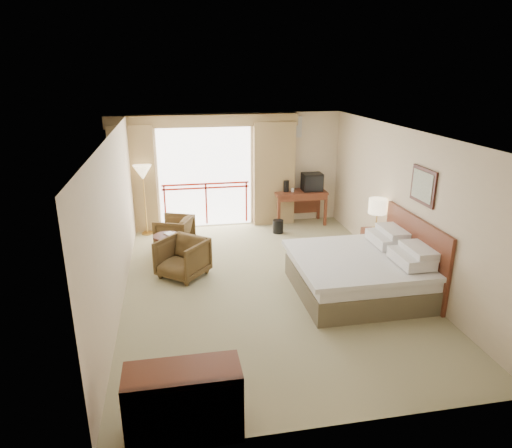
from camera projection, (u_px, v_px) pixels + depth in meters
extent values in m
plane|color=gray|center=(267.00, 284.00, 8.21)|extent=(7.00, 7.00, 0.00)
plane|color=white|center=(269.00, 133.00, 7.34)|extent=(7.00, 7.00, 0.00)
plane|color=beige|center=(238.00, 170.00, 11.03)|extent=(5.00, 0.00, 5.00)
plane|color=beige|center=(341.00, 316.00, 4.52)|extent=(5.00, 0.00, 5.00)
plane|color=beige|center=(116.00, 221.00, 7.34)|extent=(0.00, 7.00, 7.00)
plane|color=beige|center=(404.00, 205.00, 8.21)|extent=(0.00, 7.00, 7.00)
plane|color=white|center=(205.00, 178.00, 10.92)|extent=(2.40, 0.00, 2.40)
cube|color=#AA1D0E|center=(206.00, 188.00, 10.98)|extent=(2.09, 0.03, 0.04)
cube|color=#AA1D0E|center=(206.00, 184.00, 10.95)|extent=(2.09, 0.03, 0.04)
cube|color=#AA1D0E|center=(165.00, 206.00, 10.94)|extent=(0.04, 0.03, 1.00)
cube|color=#AA1D0E|center=(206.00, 204.00, 11.11)|extent=(0.04, 0.03, 1.00)
cube|color=#AA1D0E|center=(246.00, 202.00, 11.28)|extent=(0.04, 0.03, 1.00)
cube|color=olive|center=(134.00, 180.00, 10.50)|extent=(1.00, 0.26, 2.50)
cube|color=olive|center=(274.00, 174.00, 11.07)|extent=(1.00, 0.26, 2.50)
cube|color=olive|center=(204.00, 121.00, 10.39)|extent=(4.40, 0.22, 0.28)
cube|color=silver|center=(291.00, 127.00, 10.90)|extent=(0.50, 0.04, 0.50)
cube|color=brown|center=(357.00, 282.00, 7.84)|extent=(2.05, 2.00, 0.40)
cube|color=white|center=(358.00, 266.00, 7.74)|extent=(2.01, 1.96, 0.22)
cube|color=white|center=(356.00, 259.00, 7.69)|extent=(2.09, 2.06, 0.08)
cube|color=white|center=(411.00, 258.00, 7.35)|extent=(0.50, 0.75, 0.18)
cube|color=white|center=(386.00, 239.00, 8.19)|extent=(0.50, 0.75, 0.18)
cube|color=white|center=(420.00, 251.00, 7.34)|extent=(0.40, 0.70, 0.14)
cube|color=white|center=(394.00, 232.00, 8.17)|extent=(0.40, 0.70, 0.14)
cube|color=#59271A|center=(414.00, 254.00, 7.87)|extent=(0.06, 2.10, 1.30)
cube|color=black|center=(423.00, 186.00, 7.48)|extent=(0.03, 0.72, 0.60)
cube|color=silver|center=(422.00, 186.00, 7.48)|extent=(0.01, 0.60, 0.48)
cube|color=#59271A|center=(375.00, 247.00, 9.05)|extent=(0.49, 0.57, 0.65)
cylinder|color=tan|center=(376.00, 228.00, 8.98)|extent=(0.15, 0.15, 0.04)
cylinder|color=tan|center=(377.00, 219.00, 8.92)|extent=(0.03, 0.03, 0.37)
cylinder|color=#FFE5B2|center=(378.00, 206.00, 8.83)|extent=(0.35, 0.35, 0.29)
cube|color=black|center=(378.00, 232.00, 8.78)|extent=(0.20, 0.17, 0.08)
cube|color=#59271A|center=(300.00, 192.00, 11.17)|extent=(1.28, 0.62, 0.05)
cube|color=#59271A|center=(279.00, 213.00, 10.96)|extent=(0.06, 0.06, 0.79)
cube|color=#59271A|center=(325.00, 210.00, 11.16)|extent=(0.06, 0.06, 0.79)
cube|color=#59271A|center=(274.00, 206.00, 11.45)|extent=(0.06, 0.06, 0.79)
cube|color=#59271A|center=(319.00, 204.00, 11.65)|extent=(0.06, 0.06, 0.79)
cube|color=#59271A|center=(297.00, 202.00, 11.53)|extent=(1.17, 0.03, 0.58)
cube|color=#59271A|center=(303.00, 198.00, 10.94)|extent=(1.17, 0.03, 0.13)
cube|color=black|center=(312.00, 182.00, 11.15)|extent=(0.48, 0.37, 0.43)
cube|color=black|center=(314.00, 184.00, 10.98)|extent=(0.43, 0.02, 0.35)
cylinder|color=black|center=(286.00, 186.00, 11.06)|extent=(0.15, 0.15, 0.28)
cylinder|color=white|center=(293.00, 190.00, 11.07)|extent=(0.08, 0.08, 0.09)
cylinder|color=black|center=(278.00, 226.00, 10.72)|extent=(0.25, 0.25, 0.31)
imported|color=#45321B|center=(175.00, 246.00, 9.97)|extent=(0.94, 0.93, 0.66)
imported|color=#45321B|center=(184.00, 276.00, 8.53)|extent=(1.11, 1.11, 0.73)
cylinder|color=black|center=(167.00, 236.00, 8.92)|extent=(0.53, 0.53, 0.04)
cylinder|color=black|center=(167.00, 249.00, 9.01)|extent=(0.06, 0.06, 0.53)
cylinder|color=black|center=(168.00, 262.00, 9.10)|extent=(0.38, 0.38, 0.03)
imported|color=white|center=(166.00, 235.00, 8.92)|extent=(0.26, 0.28, 0.02)
cylinder|color=tan|center=(148.00, 233.00, 10.70)|extent=(0.27, 0.27, 0.03)
cylinder|color=tan|center=(145.00, 205.00, 10.47)|extent=(0.03, 0.03, 1.42)
cone|color=#FFE5B2|center=(143.00, 172.00, 10.23)|extent=(0.42, 0.42, 0.33)
cube|color=#59271A|center=(184.00, 402.00, 4.73)|extent=(1.19, 0.50, 0.80)
cube|color=black|center=(185.00, 419.00, 4.50)|extent=(1.09, 0.02, 0.70)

